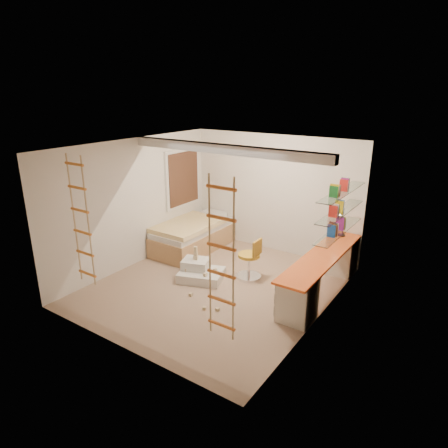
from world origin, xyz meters
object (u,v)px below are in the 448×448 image
Objects in this scene: swivel_chair at (250,264)px; play_platform at (200,272)px; desk at (321,273)px; bed at (193,235)px.

swivel_chair is 0.83× the size of play_platform.
play_platform is (-2.15, -0.76, -0.26)m from desk.
swivel_chair is 0.99m from play_platform.
desk is 2.84× the size of play_platform.
desk is at bearing 8.16° from swivel_chair.
swivel_chair reaches higher than play_platform.
desk is 1.40× the size of bed.
play_platform is at bearing -47.03° from bed.
desk reaches higher than bed.
swivel_chair is at bearing 35.66° from play_platform.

